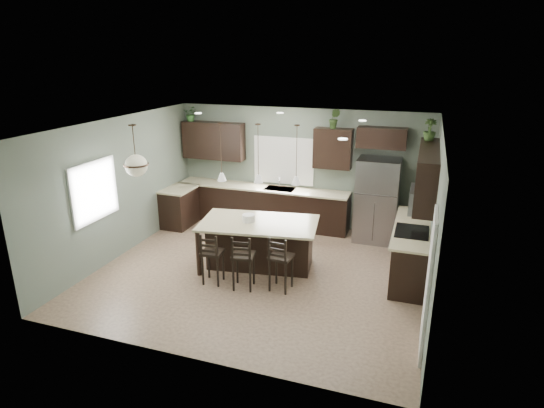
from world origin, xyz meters
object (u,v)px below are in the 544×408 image
at_px(kitchen_island, 259,244).
at_px(bar_stool_left, 213,258).
at_px(bar_stool_right, 281,263).
at_px(plant_back_left, 191,114).
at_px(bar_stool_center, 243,261).
at_px(refrigerator, 377,200).
at_px(serving_dish, 249,218).

relative_size(kitchen_island, bar_stool_left, 2.25).
bearing_deg(bar_stool_right, bar_stool_left, -167.93).
relative_size(bar_stool_left, plant_back_left, 2.69).
height_order(bar_stool_center, plant_back_left, plant_back_left).
xyz_separation_m(refrigerator, kitchen_island, (-1.97, -2.09, -0.46)).
distance_m(bar_stool_left, plant_back_left, 4.36).
distance_m(refrigerator, plant_back_left, 4.88).
xyz_separation_m(serving_dish, bar_stool_center, (0.24, -0.86, -0.48)).
distance_m(refrigerator, serving_dish, 3.03).
relative_size(serving_dish, bar_stool_right, 0.23).
height_order(serving_dish, bar_stool_left, serving_dish).
bearing_deg(bar_stool_left, refrigerator, 44.86).
xyz_separation_m(serving_dish, plant_back_left, (-2.41, 2.37, 1.59)).
xyz_separation_m(serving_dish, bar_stool_left, (-0.36, -0.86, -0.50)).
height_order(kitchen_island, bar_stool_right, bar_stool_right).
bearing_deg(kitchen_island, refrigerator, 38.14).
bearing_deg(plant_back_left, bar_stool_right, -43.03).
bearing_deg(serving_dish, bar_stool_right, -38.72).
bearing_deg(plant_back_left, serving_dish, -44.46).
xyz_separation_m(kitchen_island, serving_dish, (-0.20, -0.03, 0.53)).
bearing_deg(plant_back_left, refrigerator, -3.12).
bearing_deg(bar_stool_left, plant_back_left, 117.69).
relative_size(serving_dish, bar_stool_left, 0.24).
height_order(refrigerator, plant_back_left, plant_back_left).
bearing_deg(plant_back_left, bar_stool_center, -50.65).
xyz_separation_m(kitchen_island, bar_stool_center, (0.04, -0.89, 0.05)).
distance_m(kitchen_island, bar_stool_center, 0.90).
bearing_deg(bar_stool_left, kitchen_island, 53.04).
relative_size(bar_stool_center, plant_back_left, 2.81).
height_order(refrigerator, kitchen_island, refrigerator).
bearing_deg(refrigerator, bar_stool_center, -122.93).
xyz_separation_m(bar_stool_left, bar_stool_center, (0.60, -0.01, 0.02)).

